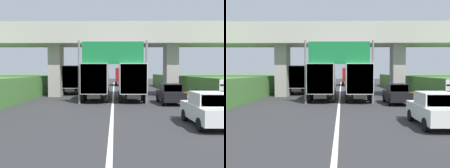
{
  "view_description": "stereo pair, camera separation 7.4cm",
  "coord_description": "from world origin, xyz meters",
  "views": [
    {
      "loc": [
        0.16,
        0.84,
        2.74
      ],
      "look_at": [
        0.0,
        16.05,
        2.0
      ],
      "focal_mm": 40.7,
      "sensor_mm": 36.0,
      "label": 1
    },
    {
      "loc": [
        0.24,
        0.84,
        2.74
      ],
      "look_at": [
        0.0,
        16.05,
        2.0
      ],
      "focal_mm": 40.7,
      "sensor_mm": 36.0,
      "label": 2
    }
  ],
  "objects": [
    {
      "name": "construction_barrel_4",
      "position": [
        6.73,
        28.93,
        0.46
      ],
      "size": [
        0.57,
        0.57,
        0.9
      ],
      "color": "orange",
      "rests_on": "ground"
    },
    {
      "name": "lane_centre_stripe",
      "position": [
        0.0,
        23.35,
        0.0
      ],
      "size": [
        0.2,
        86.7,
        0.01
      ],
      "primitive_type": "cube",
      "color": "white",
      "rests_on": "ground"
    },
    {
      "name": "car_white",
      "position": [
        4.88,
        13.58,
        0.86
      ],
      "size": [
        1.86,
        4.1,
        1.72
      ],
      "color": "silver",
      "rests_on": "ground"
    },
    {
      "name": "construction_barrel_2",
      "position": [
        6.62,
        18.38,
        0.46
      ],
      "size": [
        0.57,
        0.57,
        0.9
      ],
      "color": "orange",
      "rests_on": "ground"
    },
    {
      "name": "truck_red",
      "position": [
        1.47,
        51.5,
        1.93
      ],
      "size": [
        2.44,
        7.3,
        3.44
      ],
      "color": "black",
      "rests_on": "ground"
    },
    {
      "name": "truck_silver",
      "position": [
        -4.93,
        32.78,
        1.93
      ],
      "size": [
        2.44,
        7.3,
        3.44
      ],
      "color": "black",
      "rests_on": "ground"
    },
    {
      "name": "construction_barrel_3",
      "position": [
        6.67,
        23.66,
        0.46
      ],
      "size": [
        0.57,
        0.57,
        0.9
      ],
      "color": "orange",
      "rests_on": "ground"
    },
    {
      "name": "speed_limit_sign",
      "position": [
        7.4,
        17.69,
        1.48
      ],
      "size": [
        0.6,
        0.08,
        2.23
      ],
      "color": "slate",
      "rests_on": "ground"
    },
    {
      "name": "car_black",
      "position": [
        4.9,
        22.46,
        0.86
      ],
      "size": [
        1.86,
        4.1,
        1.72
      ],
      "color": "black",
      "rests_on": "ground"
    },
    {
      "name": "overpass_bridge",
      "position": [
        0.0,
        29.19,
        5.95
      ],
      "size": [
        40.0,
        4.8,
        7.88
      ],
      "color": "#ADA89E",
      "rests_on": "ground"
    },
    {
      "name": "overhead_highway_sign",
      "position": [
        0.0,
        22.32,
        3.97
      ],
      "size": [
        5.88,
        0.18,
        5.38
      ],
      "color": "slate",
      "rests_on": "ground"
    },
    {
      "name": "truck_yellow",
      "position": [
        -1.59,
        25.3,
        1.93
      ],
      "size": [
        2.44,
        7.3,
        3.44
      ],
      "color": "black",
      "rests_on": "ground"
    },
    {
      "name": "truck_blue",
      "position": [
        1.73,
        25.25,
        1.93
      ],
      "size": [
        2.44,
        7.3,
        3.44
      ],
      "color": "black",
      "rests_on": "ground"
    }
  ]
}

